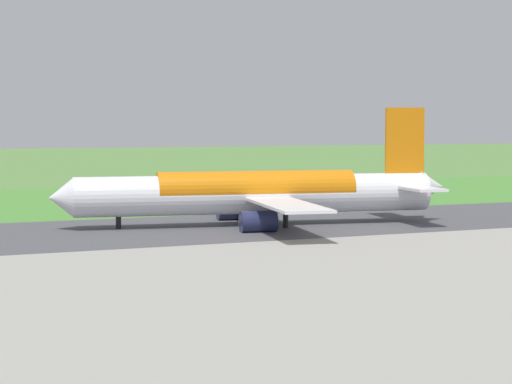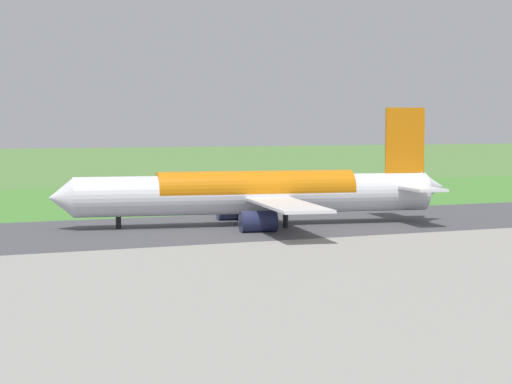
# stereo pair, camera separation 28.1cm
# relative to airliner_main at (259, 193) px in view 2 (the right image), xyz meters

# --- Properties ---
(ground_plane) EXTENTS (800.00, 800.00, 0.00)m
(ground_plane) POSITION_rel_airliner_main_xyz_m (-3.65, -0.06, -4.35)
(ground_plane) COLOR #547F3D
(runway_asphalt) EXTENTS (600.00, 31.70, 0.06)m
(runway_asphalt) POSITION_rel_airliner_main_xyz_m (-3.65, -0.06, -4.32)
(runway_asphalt) COLOR #47474C
(runway_asphalt) RESTS_ON ground
(grass_verge_foreground) EXTENTS (600.00, 80.00, 0.04)m
(grass_verge_foreground) POSITION_rel_airliner_main_xyz_m (-3.65, -41.37, -4.33)
(grass_verge_foreground) COLOR #478534
(grass_verge_foreground) RESTS_ON ground
(airliner_main) EXTENTS (53.96, 44.38, 15.88)m
(airliner_main) POSITION_rel_airliner_main_xyz_m (0.00, 0.00, 0.00)
(airliner_main) COLOR white
(airliner_main) RESTS_ON ground
(no_stopping_sign) EXTENTS (0.60, 0.10, 2.60)m
(no_stopping_sign) POSITION_rel_airliner_main_xyz_m (11.51, -45.31, -2.81)
(no_stopping_sign) COLOR slate
(no_stopping_sign) RESTS_ON ground
(traffic_cone_orange) EXTENTS (0.40, 0.40, 0.55)m
(traffic_cone_orange) POSITION_rel_airliner_main_xyz_m (15.70, -38.69, -4.08)
(traffic_cone_orange) COLOR orange
(traffic_cone_orange) RESTS_ON ground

